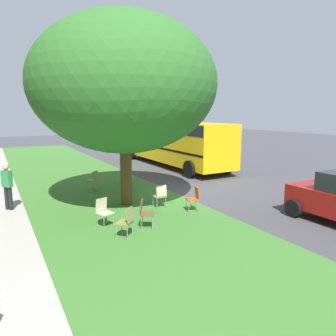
{
  "coord_description": "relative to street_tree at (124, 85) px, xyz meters",
  "views": [
    {
      "loc": [
        -11.4,
        7.07,
        3.49
      ],
      "look_at": [
        -1.01,
        1.27,
        1.4
      ],
      "focal_mm": 33.9,
      "sensor_mm": 36.0,
      "label": 1
    }
  ],
  "objects": [
    {
      "name": "pedestrian_1",
      "position": [
        1.41,
        4.0,
        -3.54
      ],
      "size": [
        0.4,
        0.38,
        1.69
      ],
      "color": "black",
      "rests_on": "ground"
    },
    {
      "name": "chair_1",
      "position": [
        -1.93,
        1.53,
        -3.95
      ],
      "size": [
        0.53,
        0.53,
        0.88
      ],
      "color": "beige",
      "rests_on": "ground"
    },
    {
      "name": "ground",
      "position": [
        0.31,
        -2.7,
        -4.47
      ],
      "size": [
        80.0,
        80.0,
        0.0
      ],
      "primitive_type": "plane",
      "color": "#424247"
    },
    {
      "name": "grass_verge",
      "position": [
        0.31,
        0.5,
        -4.46
      ],
      "size": [
        48.0,
        6.0,
        0.01
      ],
      "primitive_type": "cube",
      "color": "#3D752D",
      "rests_on": "ground"
    },
    {
      "name": "chair_2",
      "position": [
        -2.67,
        0.47,
        -3.95
      ],
      "size": [
        0.57,
        0.58,
        0.88
      ],
      "color": "brown",
      "rests_on": "ground"
    },
    {
      "name": "chair_6",
      "position": [
        2.83,
        0.46,
        -3.95
      ],
      "size": [
        0.59,
        0.59,
        0.88
      ],
      "color": "olive",
      "rests_on": "ground"
    },
    {
      "name": "street_tree",
      "position": [
        0.0,
        0.0,
        0.0
      ],
      "size": [
        6.71,
        6.71,
        6.96
      ],
      "color": "brown",
      "rests_on": "ground"
    },
    {
      "name": "chair_5",
      "position": [
        2.76,
        -1.15,
        -3.95
      ],
      "size": [
        0.59,
        0.58,
        0.88
      ],
      "color": "#ADA393",
      "rests_on": "ground"
    },
    {
      "name": "chair_3",
      "position": [
        -1.08,
        -0.89,
        -3.95
      ],
      "size": [
        0.43,
        0.43,
        0.88
      ],
      "color": "beige",
      "rests_on": "ground"
    },
    {
      "name": "school_bus",
      "position": [
        6.95,
        -6.07,
        -2.71
      ],
      "size": [
        10.4,
        2.8,
        2.88
      ],
      "color": "yellow",
      "rests_on": "ground"
    },
    {
      "name": "chair_0",
      "position": [
        -1.98,
        -1.79,
        -3.95
      ],
      "size": [
        0.52,
        0.52,
        0.88
      ],
      "color": "#C64C1E",
      "rests_on": "ground"
    },
    {
      "name": "chair_4",
      "position": [
        -3.12,
        1.25,
        -3.95
      ],
      "size": [
        0.59,
        0.59,
        0.88
      ],
      "color": "olive",
      "rests_on": "ground"
    }
  ]
}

